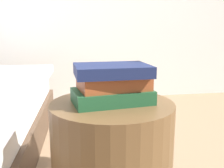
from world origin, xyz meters
TOP-DOWN VIEW (x-y plane):
  - side_table at (0.00, 0.00)m, footprint 0.48×0.48m
  - book_forest at (0.00, 0.00)m, footprint 0.31×0.21m
  - book_rust at (0.01, 0.01)m, footprint 0.28×0.20m
  - book_navy at (-0.00, 0.00)m, footprint 0.28×0.21m

SIDE VIEW (x-z plane):
  - side_table at x=0.00m, z-range 0.00..0.51m
  - book_forest at x=0.00m, z-range 0.51..0.56m
  - book_rust at x=0.01m, z-range 0.56..0.61m
  - book_navy at x=0.00m, z-range 0.61..0.65m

